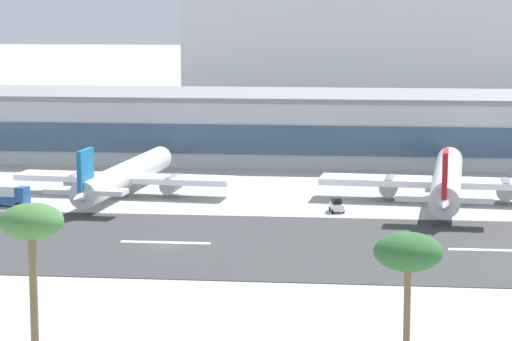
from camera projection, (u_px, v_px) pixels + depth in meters
The scene contains 12 objects.
ground_plane at pixel (168, 247), 144.61m from camera, with size 1400.00×1400.00×0.00m, color #A8A8A3.
runway_strip at pixel (171, 243), 146.93m from camera, with size 800.00×38.88×0.08m, color #38383A.
runway_centreline_dash_4 at pixel (166, 242), 147.01m from camera, with size 12.00×1.20×0.01m, color white.
runway_centreline_dash_5 at pixel (496, 250), 142.41m from camera, with size 12.00×1.20×0.01m, color white.
terminal_building at pixel (305, 126), 225.56m from camera, with size 176.04×30.13×13.40m.
distant_hotel_block at pixel (391, 54), 321.11m from camera, with size 116.38×34.97×33.44m, color #BCBCC1.
airliner_blue_tail_gate_1 at pixel (122, 177), 182.58m from camera, with size 36.49×47.37×9.89m.
airliner_red_tail_gate_2 at pixel (447, 181), 176.47m from camera, with size 40.76×51.35×10.72m.
service_baggage_tug_0 at pixel (337, 205), 168.74m from camera, with size 2.50×3.49×2.20m.
service_box_truck_1 at pixel (10, 195), 173.37m from camera, with size 6.35×3.63×3.25m.
palm_tree_0 at pixel (32, 227), 92.13m from camera, with size 5.33×5.33×14.92m.
palm_tree_1 at pixel (408, 254), 90.67m from camera, with size 5.67×5.67×12.83m.
Camera 1 is at (26.72, -139.47, 31.21)m, focal length 78.55 mm.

